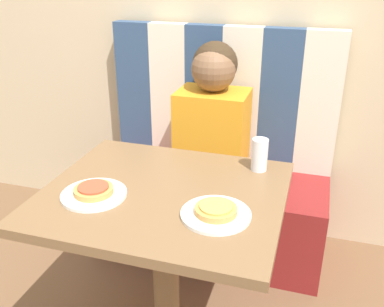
# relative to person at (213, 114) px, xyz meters

# --- Properties ---
(booth_seat) EXTENTS (1.17, 0.48, 0.43)m
(booth_seat) POSITION_rel_person_xyz_m (0.00, -0.00, -0.55)
(booth_seat) COLOR maroon
(booth_seat) RESTS_ON ground_plane
(booth_backrest) EXTENTS (1.17, 0.08, 0.72)m
(booth_backrest) POSITION_rel_person_xyz_m (0.00, 0.20, 0.03)
(booth_backrest) COLOR navy
(booth_backrest) RESTS_ON booth_seat
(dining_table) EXTENTS (0.83, 0.72, 0.71)m
(dining_table) POSITION_rel_person_xyz_m (0.00, -0.68, -0.16)
(dining_table) COLOR brown
(dining_table) RESTS_ON ground_plane
(person) EXTENTS (0.34, 0.26, 0.67)m
(person) POSITION_rel_person_xyz_m (0.00, 0.00, 0.00)
(person) COLOR orange
(person) RESTS_ON booth_seat
(plate_left) EXTENTS (0.22, 0.22, 0.01)m
(plate_left) POSITION_rel_person_xyz_m (-0.21, -0.79, -0.05)
(plate_left) COLOR white
(plate_left) RESTS_ON dining_table
(plate_right) EXTENTS (0.22, 0.22, 0.01)m
(plate_right) POSITION_rel_person_xyz_m (0.21, -0.79, -0.05)
(plate_right) COLOR white
(plate_right) RESTS_ON dining_table
(pizza_left) EXTENTS (0.13, 0.13, 0.03)m
(pizza_left) POSITION_rel_person_xyz_m (-0.21, -0.79, -0.03)
(pizza_left) COLOR #C68E47
(pizza_left) RESTS_ON plate_left
(pizza_right) EXTENTS (0.13, 0.13, 0.03)m
(pizza_right) POSITION_rel_person_xyz_m (0.21, -0.79, -0.03)
(pizza_right) COLOR #C68E47
(pizza_right) RESTS_ON plate_right
(drinking_cup) EXTENTS (0.06, 0.06, 0.13)m
(drinking_cup) POSITION_rel_person_xyz_m (0.29, -0.42, 0.01)
(drinking_cup) COLOR silver
(drinking_cup) RESTS_ON dining_table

